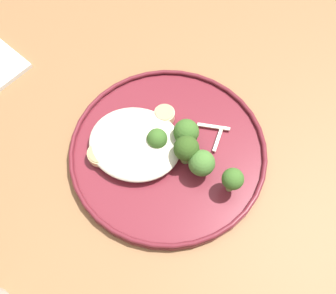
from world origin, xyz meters
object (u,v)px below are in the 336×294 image
at_px(seared_scallop_large_seared, 132,148).
at_px(seared_scallop_rear_pale, 133,165).
at_px(seared_scallop_half_hidden, 162,114).
at_px(broccoli_floret_small_sprig, 186,149).
at_px(broccoli_floret_front_edge, 202,163).
at_px(broccoli_floret_left_leaning, 157,139).
at_px(broccoli_floret_center_pile, 186,132).
at_px(broccoli_floret_beside_noodles, 233,179).
at_px(seared_scallop_right_edge, 100,154).
at_px(seared_scallop_left_edge, 126,125).
at_px(dinner_plate, 168,151).

xyz_separation_m(seared_scallop_large_seared, seared_scallop_rear_pale, (0.01, -0.03, 0.00)).
distance_m(seared_scallop_half_hidden, broccoli_floret_small_sprig, 0.08).
bearing_deg(seared_scallop_large_seared, broccoli_floret_front_edge, 1.20).
relative_size(broccoli_floret_left_leaning, broccoli_floret_center_pile, 0.83).
height_order(seared_scallop_large_seared, broccoli_floret_beside_noodles, broccoli_floret_beside_noodles).
bearing_deg(broccoli_floret_left_leaning, seared_scallop_right_edge, -148.74).
bearing_deg(seared_scallop_rear_pale, broccoli_floret_center_pile, 49.69).
bearing_deg(seared_scallop_right_edge, seared_scallop_rear_pale, -1.55).
bearing_deg(broccoli_floret_beside_noodles, broccoli_floret_left_leaning, 166.93).
xyz_separation_m(broccoli_floret_beside_noodles, broccoli_floret_center_pile, (-0.08, 0.05, -0.00)).
xyz_separation_m(seared_scallop_rear_pale, seared_scallop_half_hidden, (0.01, 0.09, 0.00)).
distance_m(seared_scallop_large_seared, broccoli_floret_left_leaning, 0.04).
distance_m(seared_scallop_right_edge, broccoli_floret_beside_noodles, 0.19).
height_order(seared_scallop_left_edge, broccoli_floret_left_leaning, broccoli_floret_left_leaning).
distance_m(seared_scallop_right_edge, broccoli_floret_small_sprig, 0.12).
height_order(seared_scallop_left_edge, seared_scallop_rear_pale, seared_scallop_rear_pale).
bearing_deg(dinner_plate, seared_scallop_large_seared, -158.14).
bearing_deg(broccoli_floret_small_sprig, broccoli_floret_left_leaning, 173.08).
relative_size(dinner_plate, seared_scallop_large_seared, 11.82).
bearing_deg(seared_scallop_large_seared, seared_scallop_right_edge, -148.14).
height_order(seared_scallop_right_edge, broccoli_floret_beside_noodles, broccoli_floret_beside_noodles).
xyz_separation_m(seared_scallop_half_hidden, broccoli_floret_small_sprig, (0.06, -0.05, 0.02)).
bearing_deg(broccoli_floret_front_edge, seared_scallop_rear_pale, -162.78).
bearing_deg(broccoli_floret_front_edge, seared_scallop_right_edge, -169.27).
bearing_deg(dinner_plate, broccoli_floret_small_sprig, -11.81).
distance_m(broccoli_floret_beside_noodles, broccoli_floret_left_leaning, 0.12).
xyz_separation_m(seared_scallop_left_edge, broccoli_floret_beside_noodles, (0.17, -0.04, 0.02)).
distance_m(seared_scallop_half_hidden, broccoli_floret_left_leaning, 0.05).
distance_m(broccoli_floret_front_edge, broccoli_floret_left_leaning, 0.07).
xyz_separation_m(seared_scallop_right_edge, seared_scallop_rear_pale, (0.05, -0.00, 0.00)).
xyz_separation_m(seared_scallop_left_edge, broccoli_floret_center_pile, (0.09, 0.01, 0.02)).
height_order(dinner_plate, seared_scallop_large_seared, seared_scallop_large_seared).
distance_m(seared_scallop_left_edge, broccoli_floret_small_sprig, 0.10).
bearing_deg(broccoli_floret_front_edge, broccoli_floret_center_pile, 132.60).
xyz_separation_m(broccoli_floret_front_edge, broccoli_floret_small_sprig, (-0.03, 0.01, 0.01)).
relative_size(broccoli_floret_front_edge, broccoli_floret_small_sprig, 0.89).
bearing_deg(broccoli_floret_front_edge, broccoli_floret_left_leaning, 167.00).
relative_size(broccoli_floret_front_edge, broccoli_floret_left_leaning, 1.15).
bearing_deg(dinner_plate, seared_scallop_rear_pale, -128.99).
height_order(seared_scallop_rear_pale, broccoli_floret_front_edge, broccoli_floret_front_edge).
relative_size(dinner_plate, seared_scallop_half_hidden, 9.45).
relative_size(seared_scallop_left_edge, seared_scallop_large_seared, 0.99).
height_order(broccoli_floret_beside_noodles, broccoli_floret_left_leaning, broccoli_floret_beside_noodles).
xyz_separation_m(seared_scallop_right_edge, broccoli_floret_front_edge, (0.14, 0.03, 0.02)).
xyz_separation_m(seared_scallop_right_edge, broccoli_floret_beside_noodles, (0.19, 0.02, 0.02)).
relative_size(broccoli_floret_beside_noodles, broccoli_floret_left_leaning, 1.19).
bearing_deg(broccoli_floret_small_sprig, seared_scallop_half_hidden, 136.13).
relative_size(seared_scallop_right_edge, broccoli_floret_front_edge, 0.76).
distance_m(seared_scallop_left_edge, seared_scallop_large_seared, 0.04).
distance_m(dinner_plate, broccoli_floret_small_sprig, 0.05).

